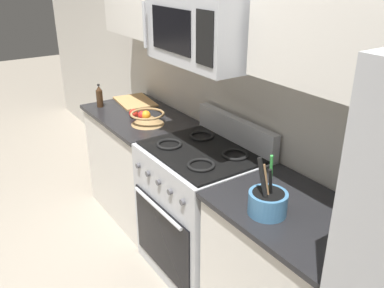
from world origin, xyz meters
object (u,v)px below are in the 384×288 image
utensil_crock (268,202)px  fruit_basket (147,118)px  apple_loose (134,113)px  cutting_board (135,101)px  bottle_oil (362,211)px  range_oven (201,210)px  microwave (207,29)px  bottle_soy (99,97)px

utensil_crock → fruit_basket: bearing=176.2°
fruit_basket → apple_loose: bearing=-172.5°
apple_loose → cutting_board: bearing=151.9°
bottle_oil → range_oven: bearing=-173.6°
microwave → fruit_basket: size_ratio=2.81×
range_oven → bottle_oil: bearing=6.4°
fruit_basket → bottle_oil: bearing=5.6°
range_oven → bottle_soy: size_ratio=5.55×
apple_loose → bottle_oil: (1.91, 0.19, 0.06)m
microwave → utensil_crock: bearing=-12.5°
cutting_board → bottle_soy: (-0.06, -0.30, 0.08)m
range_oven → utensil_crock: size_ratio=3.37×
utensil_crock → cutting_board: size_ratio=0.81×
fruit_basket → bottle_soy: bearing=-166.8°
utensil_crock → bottle_soy: size_ratio=1.65×
utensil_crock → cutting_board: 1.94m
utensil_crock → bottle_oil: 0.42m
bottle_soy → apple_loose: bearing=15.7°
microwave → fruit_basket: (-0.64, -0.07, -0.73)m
fruit_basket → microwave: bearing=6.5°
microwave → bottle_oil: 1.28m
fruit_basket → bottle_oil: (1.73, 0.17, 0.05)m
range_oven → microwave: microwave is taller
range_oven → cutting_board: bearing=174.5°
utensil_crock → range_oven: bearing=169.5°
bottle_soy → fruit_basket: bearing=13.2°
microwave → fruit_basket: 0.97m
bottle_soy → bottle_oil: bearing=7.5°
bottle_soy → bottle_oil: 2.33m
microwave → utensil_crock: 1.05m
cutting_board → bottle_oil: bearing=0.2°
cutting_board → apple_loose: bearing=-28.1°
utensil_crock → apple_loose: 1.58m
utensil_crock → bottle_oil: (0.33, 0.26, 0.03)m
microwave → bottle_oil: bearing=5.0°
microwave → apple_loose: microwave is taller
range_oven → microwave: size_ratio=1.51×
fruit_basket → bottle_soy: 0.60m
range_oven → utensil_crock: 0.91m
apple_loose → fruit_basket: bearing=7.5°
microwave → cutting_board: (-1.17, 0.09, -0.77)m
microwave → fruit_basket: microwave is taller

